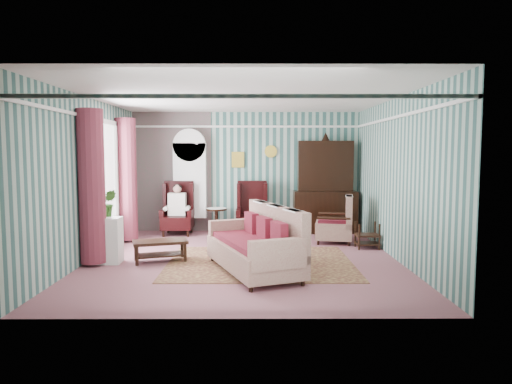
{
  "coord_description": "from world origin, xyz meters",
  "views": [
    {
      "loc": [
        0.2,
        -8.14,
        1.92
      ],
      "look_at": [
        0.23,
        0.6,
        1.17
      ],
      "focal_mm": 32.0,
      "sensor_mm": 36.0,
      "label": 1
    }
  ],
  "objects_px": {
    "round_side_table": "(216,221)",
    "dresser_hutch": "(325,184)",
    "wingback_left": "(177,208)",
    "wingback_right": "(252,208)",
    "bookcase": "(190,186)",
    "plant_stand": "(105,240)",
    "sofa": "(253,242)",
    "floral_armchair": "(334,217)",
    "seated_woman": "(177,210)",
    "coffee_table": "(160,251)",
    "nest_table": "(367,235)"
  },
  "relations": [
    {
      "from": "wingback_left",
      "to": "seated_woman",
      "type": "height_order",
      "value": "wingback_left"
    },
    {
      "from": "bookcase",
      "to": "plant_stand",
      "type": "relative_size",
      "value": 2.8
    },
    {
      "from": "seated_woman",
      "to": "plant_stand",
      "type": "xyz_separation_m",
      "value": [
        -0.8,
        -2.75,
        -0.19
      ]
    },
    {
      "from": "bookcase",
      "to": "dresser_hutch",
      "type": "bearing_deg",
      "value": -2.11
    },
    {
      "from": "dresser_hutch",
      "to": "wingback_right",
      "type": "relative_size",
      "value": 1.89
    },
    {
      "from": "wingback_left",
      "to": "plant_stand",
      "type": "height_order",
      "value": "wingback_left"
    },
    {
      "from": "dresser_hutch",
      "to": "plant_stand",
      "type": "height_order",
      "value": "dresser_hutch"
    },
    {
      "from": "wingback_left",
      "to": "sofa",
      "type": "bearing_deg",
      "value": -62.27
    },
    {
      "from": "round_side_table",
      "to": "seated_woman",
      "type": "bearing_deg",
      "value": -170.54
    },
    {
      "from": "wingback_right",
      "to": "plant_stand",
      "type": "relative_size",
      "value": 1.56
    },
    {
      "from": "dresser_hutch",
      "to": "floral_armchair",
      "type": "bearing_deg",
      "value": -90.0
    },
    {
      "from": "dresser_hutch",
      "to": "sofa",
      "type": "height_order",
      "value": "dresser_hutch"
    },
    {
      "from": "floral_armchair",
      "to": "wingback_left",
      "type": "bearing_deg",
      "value": 85.48
    },
    {
      "from": "wingback_right",
      "to": "sofa",
      "type": "relative_size",
      "value": 0.58
    },
    {
      "from": "sofa",
      "to": "coffee_table",
      "type": "bearing_deg",
      "value": 44.44
    },
    {
      "from": "nest_table",
      "to": "floral_armchair",
      "type": "height_order",
      "value": "floral_armchair"
    },
    {
      "from": "wingback_right",
      "to": "plant_stand",
      "type": "xyz_separation_m",
      "value": [
        -2.55,
        -2.75,
        -0.22
      ]
    },
    {
      "from": "wingback_right",
      "to": "nest_table",
      "type": "xyz_separation_m",
      "value": [
        2.32,
        -1.55,
        -0.35
      ]
    },
    {
      "from": "sofa",
      "to": "coffee_table",
      "type": "height_order",
      "value": "sofa"
    },
    {
      "from": "seated_woman",
      "to": "sofa",
      "type": "relative_size",
      "value": 0.55
    },
    {
      "from": "sofa",
      "to": "round_side_table",
      "type": "bearing_deg",
      "value": -7.15
    },
    {
      "from": "nest_table",
      "to": "plant_stand",
      "type": "distance_m",
      "value": 5.02
    },
    {
      "from": "round_side_table",
      "to": "dresser_hutch",
      "type": "bearing_deg",
      "value": 2.64
    },
    {
      "from": "wingback_left",
      "to": "plant_stand",
      "type": "distance_m",
      "value": 2.87
    },
    {
      "from": "bookcase",
      "to": "sofa",
      "type": "relative_size",
      "value": 1.04
    },
    {
      "from": "plant_stand",
      "to": "floral_armchair",
      "type": "bearing_deg",
      "value": 22.71
    },
    {
      "from": "seated_woman",
      "to": "nest_table",
      "type": "relative_size",
      "value": 2.19
    },
    {
      "from": "wingback_left",
      "to": "sofa",
      "type": "relative_size",
      "value": 0.58
    },
    {
      "from": "sofa",
      "to": "floral_armchair",
      "type": "distance_m",
      "value": 2.99
    },
    {
      "from": "floral_armchair",
      "to": "dresser_hutch",
      "type": "bearing_deg",
      "value": 10.67
    },
    {
      "from": "wingback_left",
      "to": "wingback_right",
      "type": "xyz_separation_m",
      "value": [
        1.75,
        0.0,
        0.0
      ]
    },
    {
      "from": "seated_woman",
      "to": "floral_armchair",
      "type": "height_order",
      "value": "seated_woman"
    },
    {
      "from": "sofa",
      "to": "coffee_table",
      "type": "relative_size",
      "value": 2.31
    },
    {
      "from": "bookcase",
      "to": "seated_woman",
      "type": "distance_m",
      "value": 0.7
    },
    {
      "from": "floral_armchair",
      "to": "coffee_table",
      "type": "bearing_deg",
      "value": 127.41
    },
    {
      "from": "round_side_table",
      "to": "sofa",
      "type": "height_order",
      "value": "sofa"
    },
    {
      "from": "nest_table",
      "to": "dresser_hutch",
      "type": "bearing_deg",
      "value": 107.39
    },
    {
      "from": "plant_stand",
      "to": "floral_armchair",
      "type": "distance_m",
      "value": 4.66
    },
    {
      "from": "nest_table",
      "to": "plant_stand",
      "type": "bearing_deg",
      "value": -166.16
    },
    {
      "from": "bookcase",
      "to": "wingback_left",
      "type": "height_order",
      "value": "bookcase"
    },
    {
      "from": "sofa",
      "to": "seated_woman",
      "type": "bearing_deg",
      "value": 6.58
    },
    {
      "from": "round_side_table",
      "to": "sofa",
      "type": "bearing_deg",
      "value": -76.01
    },
    {
      "from": "nest_table",
      "to": "floral_armchair",
      "type": "xyz_separation_m",
      "value": [
        -0.57,
        0.6,
        0.27
      ]
    },
    {
      "from": "seated_woman",
      "to": "plant_stand",
      "type": "bearing_deg",
      "value": -106.22
    },
    {
      "from": "seated_woman",
      "to": "sofa",
      "type": "bearing_deg",
      "value": -62.27
    },
    {
      "from": "dresser_hutch",
      "to": "sofa",
      "type": "distance_m",
      "value": 4.1
    },
    {
      "from": "floral_armchair",
      "to": "nest_table",
      "type": "bearing_deg",
      "value": -125.8
    },
    {
      "from": "seated_woman",
      "to": "coffee_table",
      "type": "relative_size",
      "value": 1.26
    },
    {
      "from": "wingback_right",
      "to": "wingback_left",
      "type": "bearing_deg",
      "value": 180.0
    },
    {
      "from": "dresser_hutch",
      "to": "seated_woman",
      "type": "relative_size",
      "value": 2.0
    }
  ]
}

